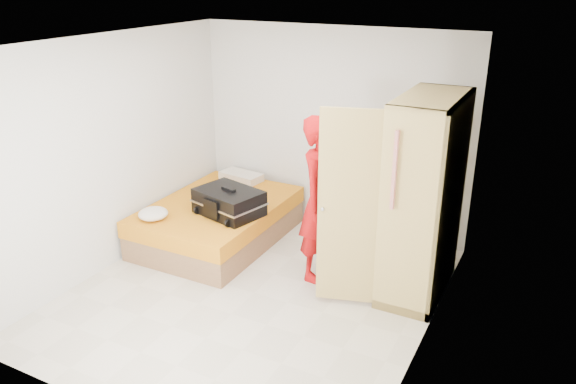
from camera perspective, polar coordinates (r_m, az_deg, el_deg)
The scene contains 7 objects.
room at distance 5.51m, azimuth -3.76°, elevation 1.37°, with size 4.00×4.02×2.60m.
bed at distance 7.14m, azimuth -7.10°, elevation -2.98°, with size 1.42×2.02×0.50m.
wardrobe at distance 5.84m, azimuth 13.04°, elevation -1.14°, with size 1.15×1.35×2.10m.
person at distance 6.03m, azimuth 3.45°, elevation -0.74°, with size 0.67×0.44×1.83m, color red.
suitcase at distance 6.67m, azimuth -6.04°, elevation -1.03°, with size 0.88×0.73×0.33m.
round_cushion at distance 6.72m, azimuth -13.54°, elevation -2.15°, with size 0.34×0.34×0.13m, color white.
pillow at distance 7.77m, azimuth -4.77°, elevation 1.59°, with size 0.58×0.29×0.11m, color white.
Camera 1 is at (2.69, -4.42, 3.20)m, focal length 35.00 mm.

